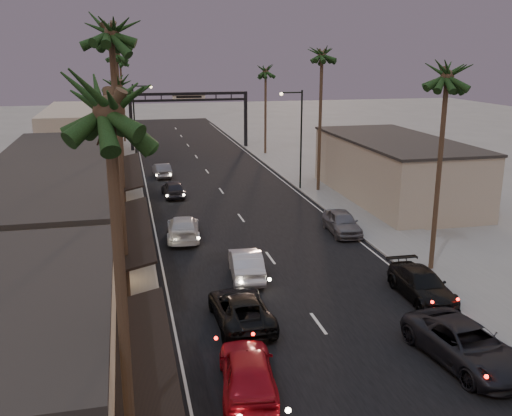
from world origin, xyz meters
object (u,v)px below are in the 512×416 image
palm_far (120,58)px  oncoming_silver (246,264)px  palm_lb (110,24)px  palm_ra (448,68)px  palm_rc (266,67)px  palm_lc (117,80)px  curbside_near (466,344)px  oncoming_red (248,371)px  arch (189,106)px  curbside_black (422,285)px  streetlight_right (298,132)px  oncoming_pickup (241,309)px  streetlight_left (137,120)px  palm_rb (322,50)px  palm_ld (116,50)px  palm_la (107,91)px

palm_far → oncoming_silver: (6.20, -52.62, -10.66)m
palm_lb → palm_ra: bearing=6.6°
palm_rc → palm_far: 21.97m
palm_lc → curbside_near: (13.27, -21.61, -9.65)m
palm_lc → oncoming_red: palm_lc is taller
palm_far → palm_lb: bearing=-90.3°
arch → curbside_black: (6.09, -49.45, -4.80)m
streetlight_right → oncoming_red: bearing=-110.2°
arch → palm_far: (-8.30, 8.00, 5.91)m
streetlight_right → oncoming_pickup: (-10.44, -25.12, -4.59)m
streetlight_right → streetlight_left: size_ratio=1.00×
palm_ra → curbside_black: size_ratio=2.59×
oncoming_red → palm_lc: bearing=-71.5°
streetlight_right → palm_lc: size_ratio=0.74×
palm_lb → oncoming_silver: (6.50, 3.38, -12.60)m
oncoming_red → curbside_near: oncoming_red is taller
streetlight_left → palm_lc: size_ratio=0.74×
streetlight_right → palm_rb: size_ratio=0.63×
oncoming_red → curbside_black: 12.15m
palm_lc → palm_ld: 19.10m
streetlight_right → palm_ld: bearing=147.2°
oncoming_red → palm_rc: bearing=-97.2°
palm_rb → palm_ra: bearing=-90.0°
palm_rc → oncoming_red: palm_rc is taller
palm_far → oncoming_silver: palm_far is taller
palm_lb → palm_rb: 27.94m
oncoming_pickup → curbside_near: size_ratio=0.91×
palm_ld → palm_rc: size_ratio=1.16×
palm_rb → curbside_black: (-2.51, -23.45, -11.68)m
palm_ld → oncoming_red: 42.45m
arch → palm_la: 61.88m
streetlight_left → palm_lb: bearing=-92.7°
oncoming_pickup → streetlight_right: bearing=-113.5°
arch → palm_rc: size_ratio=1.25×
palm_rc → oncoming_silver: size_ratio=2.55×
palm_ld → palm_far: size_ratio=1.08×
palm_rc → curbside_black: palm_rc is taller
curbside_black → palm_rc: bearing=87.9°
palm_la → palm_lc: bearing=90.0°
streetlight_right → palm_rc: 19.75m
palm_la → palm_lb: palm_lb is taller
palm_far → oncoming_pickup: palm_far is taller
palm_rc → curbside_black: 44.60m
palm_lc → palm_lb: bearing=-90.0°
palm_ld → palm_lc: bearing=-90.0°
palm_lb → oncoming_silver: size_ratio=3.18×
palm_lb → oncoming_silver: bearing=27.5°
palm_rb → oncoming_pickup: bearing=-116.7°
oncoming_silver → curbside_black: (8.19, -4.83, -0.05)m
palm_far → oncoming_red: palm_far is taller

